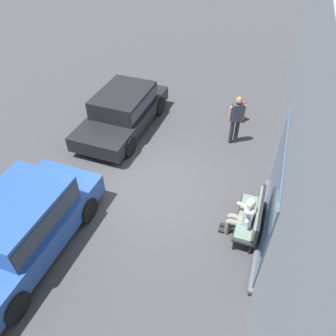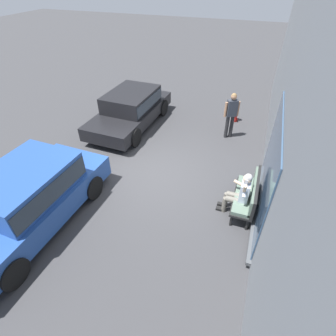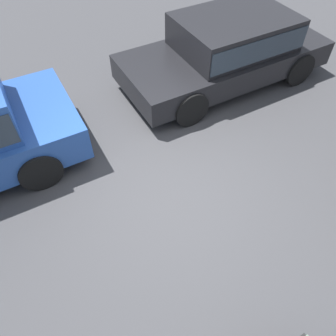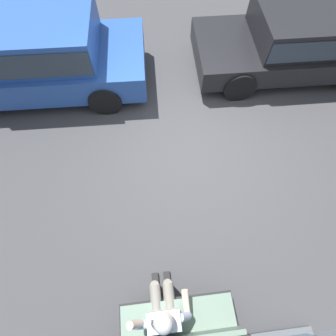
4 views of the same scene
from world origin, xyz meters
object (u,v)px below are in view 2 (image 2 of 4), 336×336
(person_on_phone, at_px, (240,193))
(parked_car_near, at_px, (131,107))
(pedestrian_standing, at_px, (231,112))
(bench, at_px, (249,194))
(fire_hydrant, at_px, (236,112))
(parked_car_mid, at_px, (27,196))

(person_on_phone, relative_size, parked_car_near, 0.30)
(person_on_phone, distance_m, pedestrian_standing, 3.88)
(bench, bearing_deg, pedestrian_standing, -163.15)
(person_on_phone, bearing_deg, pedestrian_standing, -167.05)
(bench, bearing_deg, parked_car_near, -123.33)
(pedestrian_standing, height_order, fire_hydrant, pedestrian_standing)
(parked_car_near, bearing_deg, parked_car_mid, -0.68)
(fire_hydrant, bearing_deg, person_on_phone, 9.03)
(bench, relative_size, pedestrian_standing, 0.89)
(bench, xyz_separation_m, person_on_phone, (0.18, -0.22, 0.14))
(fire_hydrant, bearing_deg, pedestrian_standing, -1.95)
(parked_car_mid, height_order, pedestrian_standing, pedestrian_standing)
(parked_car_mid, bearing_deg, pedestrian_standing, 145.91)
(person_on_phone, xyz_separation_m, pedestrian_standing, (-3.76, -0.87, 0.34))
(person_on_phone, relative_size, fire_hydrant, 1.62)
(bench, height_order, pedestrian_standing, pedestrian_standing)
(person_on_phone, height_order, pedestrian_standing, pedestrian_standing)
(bench, relative_size, person_on_phone, 1.17)
(bench, distance_m, fire_hydrant, 5.08)
(person_on_phone, height_order, parked_car_near, parked_car_near)
(parked_car_mid, height_order, fire_hydrant, parked_car_mid)
(bench, height_order, person_on_phone, person_on_phone)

